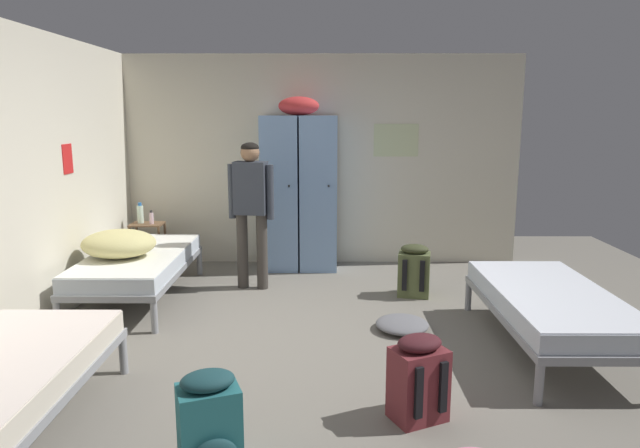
# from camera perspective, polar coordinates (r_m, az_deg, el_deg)

# --- Properties ---
(ground_plane) EXTENTS (8.38, 8.38, 0.00)m
(ground_plane) POSITION_cam_1_polar(r_m,az_deg,el_deg) (4.88, -0.02, -11.62)
(ground_plane) COLOR slate
(room_backdrop) EXTENTS (4.92, 5.30, 2.58)m
(room_backdrop) POSITION_cam_1_polar(r_m,az_deg,el_deg) (5.96, -12.13, 5.12)
(room_backdrop) COLOR beige
(room_backdrop) RESTS_ON ground_plane
(locker_bank) EXTENTS (0.90, 0.55, 2.07)m
(locker_bank) POSITION_cam_1_polar(r_m,az_deg,el_deg) (6.91, -2.07, 3.43)
(locker_bank) COLOR #7A9ECC
(locker_bank) RESTS_ON ground_plane
(shelf_unit) EXTENTS (0.38, 0.30, 0.57)m
(shelf_unit) POSITION_cam_1_polar(r_m,az_deg,el_deg) (7.25, -16.77, -1.68)
(shelf_unit) COLOR brown
(shelf_unit) RESTS_ON ground_plane
(bed_right) EXTENTS (0.90, 1.90, 0.49)m
(bed_right) POSITION_cam_1_polar(r_m,az_deg,el_deg) (4.97, 22.04, -7.33)
(bed_right) COLOR gray
(bed_right) RESTS_ON ground_plane
(bed_left_rear) EXTENTS (0.90, 1.90, 0.49)m
(bed_left_rear) POSITION_cam_1_polar(r_m,az_deg,el_deg) (6.10, -17.69, -3.74)
(bed_left_rear) COLOR gray
(bed_left_rear) RESTS_ON ground_plane
(bedding_heap) EXTENTS (0.71, 0.62, 0.27)m
(bedding_heap) POSITION_cam_1_polar(r_m,az_deg,el_deg) (5.91, -19.40, -1.86)
(bedding_heap) COLOR #D1C67F
(bedding_heap) RESTS_ON bed_left_rear
(person_traveler) EXTENTS (0.49, 0.25, 1.58)m
(person_traveler) POSITION_cam_1_polar(r_m,az_deg,el_deg) (6.12, -6.88, 2.22)
(person_traveler) COLOR #3D3833
(person_traveler) RESTS_ON ground_plane
(water_bottle) EXTENTS (0.07, 0.07, 0.25)m
(water_bottle) POSITION_cam_1_polar(r_m,az_deg,el_deg) (7.23, -17.47, 0.97)
(water_bottle) COLOR silver
(water_bottle) RESTS_ON shelf_unit
(lotion_bottle) EXTENTS (0.05, 0.05, 0.16)m
(lotion_bottle) POSITION_cam_1_polar(r_m,az_deg,el_deg) (7.14, -16.45, 0.58)
(lotion_bottle) COLOR beige
(lotion_bottle) RESTS_ON shelf_unit
(backpack_olive) EXTENTS (0.36, 0.38, 0.55)m
(backpack_olive) POSITION_cam_1_polar(r_m,az_deg,el_deg) (6.05, 9.35, -4.67)
(backpack_olive) COLOR #566038
(backpack_olive) RESTS_ON ground_plane
(backpack_maroon) EXTENTS (0.39, 0.40, 0.55)m
(backpack_maroon) POSITION_cam_1_polar(r_m,az_deg,el_deg) (3.71, 9.68, -14.98)
(backpack_maroon) COLOR maroon
(backpack_maroon) RESTS_ON ground_plane
(backpack_teal) EXTENTS (0.38, 0.40, 0.55)m
(backpack_teal) POSITION_cam_1_polar(r_m,az_deg,el_deg) (3.26, -10.96, -18.94)
(backpack_teal) COLOR #23666B
(backpack_teal) RESTS_ON ground_plane
(clothes_pile_grey) EXTENTS (0.46, 0.48, 0.11)m
(clothes_pile_grey) POSITION_cam_1_polar(r_m,az_deg,el_deg) (5.15, 8.19, -9.86)
(clothes_pile_grey) COLOR slate
(clothes_pile_grey) RESTS_ON ground_plane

